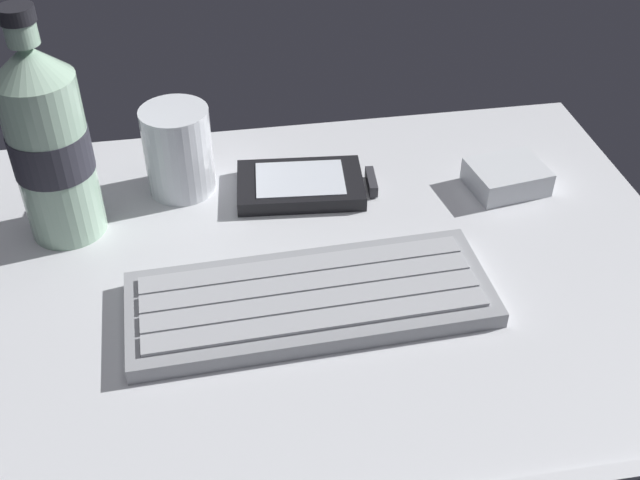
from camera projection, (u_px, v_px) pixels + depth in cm
name	position (u px, v px, depth cm)	size (l,w,h in cm)	color
ground_plane	(320.00, 278.00, 66.46)	(64.00, 48.00, 2.80)	silver
keyboard	(311.00, 298.00, 61.82)	(29.39, 12.06, 1.70)	#93969B
handheld_device	(307.00, 184.00, 74.51)	(13.25, 8.63, 1.50)	black
juice_cup	(179.00, 154.00, 72.88)	(6.40, 6.40, 8.50)	silver
water_bottle	(49.00, 143.00, 64.67)	(6.73, 6.73, 20.80)	#9EC1A8
charger_block	(507.00, 177.00, 74.63)	(7.00, 5.60, 2.40)	silver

